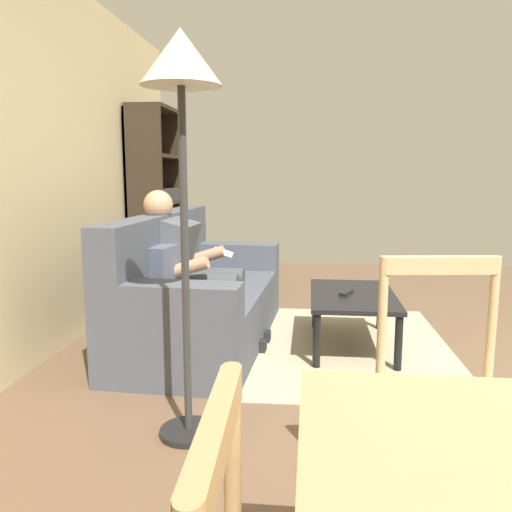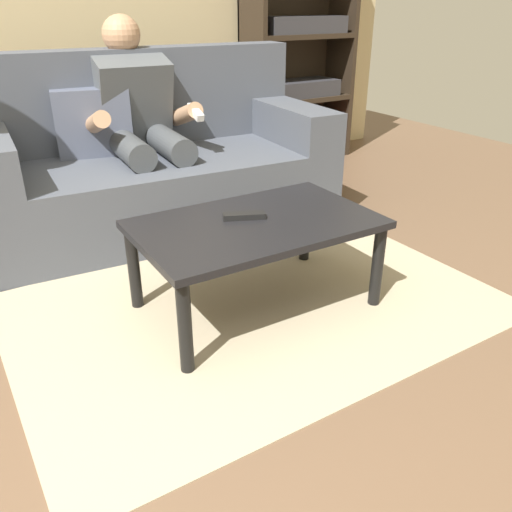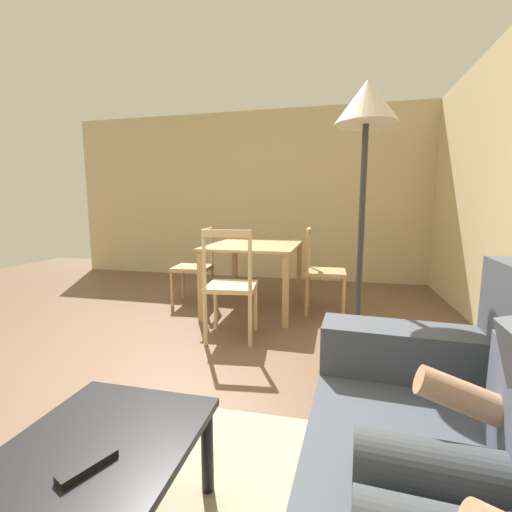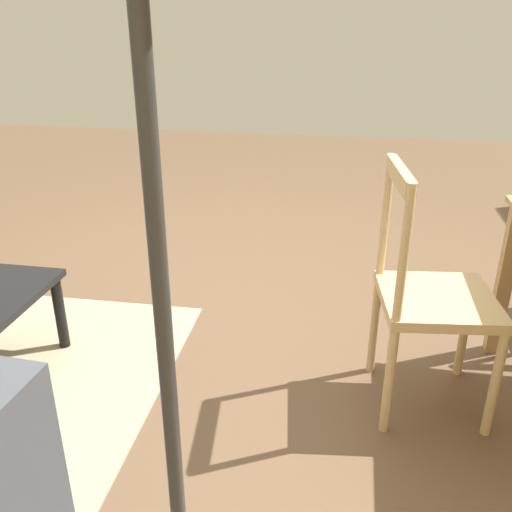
# 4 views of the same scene
# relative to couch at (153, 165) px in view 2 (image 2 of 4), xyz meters

# --- Properties ---
(couch) EXTENTS (1.98, 0.99, 0.95)m
(couch) POSITION_rel_couch_xyz_m (0.00, 0.00, 0.00)
(couch) COLOR #474C56
(couch) RESTS_ON ground_plane
(person_lounging) EXTENTS (0.61, 0.91, 1.12)m
(person_lounging) POSITION_rel_couch_xyz_m (-0.04, 0.01, 0.24)
(person_lounging) COLOR #4C5156
(person_lounging) RESTS_ON ground_plane
(coffee_table) EXTENTS (0.96, 0.59, 0.39)m
(coffee_table) POSITION_rel_couch_xyz_m (-0.00, -1.15, 0.01)
(coffee_table) COLOR black
(coffee_table) RESTS_ON ground_plane
(tv_remote) EXTENTS (0.18, 0.11, 0.02)m
(tv_remote) POSITION_rel_couch_xyz_m (-0.03, -1.11, 0.07)
(tv_remote) COLOR black
(tv_remote) RESTS_ON coffee_table
(bookshelf) EXTENTS (0.87, 0.36, 1.88)m
(bookshelf) POSITION_rel_couch_xyz_m (1.51, 0.73, 0.41)
(bookshelf) COLOR #2D2319
(bookshelf) RESTS_ON ground_plane
(area_rug) EXTENTS (2.02, 1.43, 0.01)m
(area_rug) POSITION_rel_couch_xyz_m (-0.00, -1.15, -0.33)
(area_rug) COLOR tan
(area_rug) RESTS_ON ground_plane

